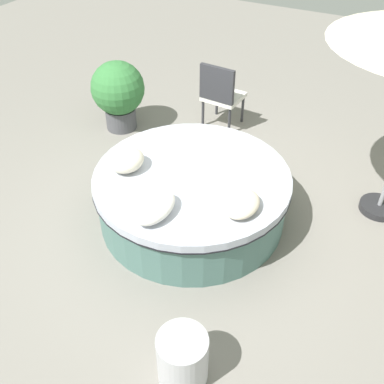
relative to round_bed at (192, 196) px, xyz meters
name	(u,v)px	position (x,y,z in m)	size (l,w,h in m)	color
ground_plane	(192,217)	(0.00, 0.00, -0.31)	(16.00, 16.00, 0.00)	gray
round_bed	(192,196)	(0.00, 0.00, 0.00)	(2.13, 2.13, 0.61)	#4C726B
throw_pillow_0	(126,160)	(-0.23, 0.67, 0.40)	(0.41, 0.36, 0.22)	beige
throw_pillow_1	(154,207)	(-0.72, 0.02, 0.39)	(0.53, 0.34, 0.18)	white
throw_pillow_2	(242,204)	(-0.28, -0.68, 0.37)	(0.45, 0.33, 0.15)	beige
patio_chair	(221,92)	(1.96, 0.58, 0.25)	(0.53, 0.55, 0.98)	#333338
planter	(118,92)	(1.27, 1.85, 0.26)	(0.76, 0.76, 1.01)	#4C4C51
side_table	(183,358)	(-1.72, -0.83, -0.07)	(0.41, 0.41, 0.49)	#B7B7BC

